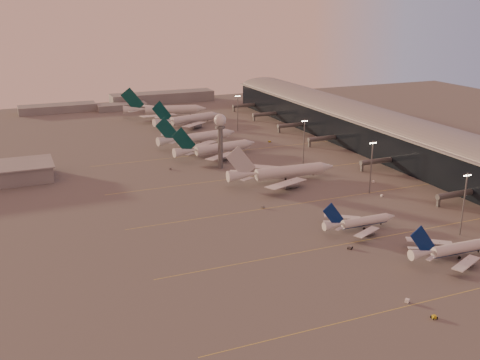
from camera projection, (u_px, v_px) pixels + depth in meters
name	position (u px, v px, depth m)	size (l,w,h in m)	color
ground	(330.00, 261.00, 194.71)	(700.00, 700.00, 0.00)	#524F4F
taxiway_markings	(322.00, 199.00, 254.91)	(180.00, 185.25, 0.02)	#D9C64C
terminal	(391.00, 136.00, 327.81)	(57.00, 362.00, 23.04)	black
radar_tower	(220.00, 130.00, 295.54)	(6.40, 6.40, 31.10)	#5C5E64
mast_a	(464.00, 202.00, 211.80)	(3.60, 0.56, 25.00)	#5C5E64
mast_b	(371.00, 165.00, 259.01)	(3.60, 0.56, 25.00)	#5C5E64
mast_c	(304.00, 140.00, 305.49)	(3.60, 0.56, 25.00)	#5C5E64
mast_d	(238.00, 111.00, 383.81)	(3.60, 0.56, 25.00)	#5C5E64
distant_horizon	(133.00, 101.00, 480.08)	(165.00, 37.50, 9.00)	slate
narrowbody_near	(454.00, 251.00, 195.62)	(37.42, 29.85, 14.62)	silver
narrowbody_mid	(360.00, 223.00, 220.44)	(33.64, 26.88, 13.15)	silver
widebody_white	(282.00, 175.00, 278.88)	(58.26, 46.63, 20.48)	silver
greentail_a	(216.00, 150.00, 324.28)	(53.76, 43.13, 19.60)	silver
greentail_b	(198.00, 139.00, 349.60)	(55.16, 44.13, 20.24)	silver
greentail_c	(188.00, 121.00, 402.58)	(55.53, 44.25, 20.65)	silver
greentail_d	(165.00, 112.00, 432.75)	(63.58, 50.76, 23.48)	silver
gsv_truck_a	(408.00, 298.00, 167.67)	(6.56, 5.01, 2.53)	white
gsv_tug_near	(434.00, 317.00, 159.15)	(2.32, 3.59, 0.98)	gold
gsv_catering_a	(466.00, 241.00, 205.95)	(5.15, 3.19, 3.93)	white
gsv_tug_mid	(350.00, 248.00, 203.77)	(4.05, 4.22, 1.05)	slate
gsv_truck_b	(383.00, 194.00, 258.09)	(4.89, 1.89, 1.97)	white
gsv_truck_c	(263.00, 206.00, 243.74)	(5.60, 4.45, 2.17)	slate
gsv_catering_b	(374.00, 179.00, 277.60)	(5.03, 2.81, 3.92)	white
gsv_tug_far	(274.00, 174.00, 289.55)	(4.62, 4.37, 1.14)	slate
gsv_truck_d	(170.00, 167.00, 299.36)	(3.90, 6.21, 2.36)	slate
gsv_tug_hangar	(270.00, 142.00, 356.64)	(3.56, 2.52, 0.93)	gold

